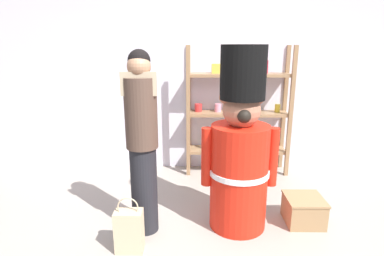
% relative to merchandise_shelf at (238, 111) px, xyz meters
% --- Properties ---
extents(back_wall, '(6.40, 0.12, 2.60)m').
position_rel_merchandise_shelf_xyz_m(back_wall, '(-0.42, 0.22, 0.44)').
color(back_wall, silver).
rests_on(back_wall, ground_plane).
extents(merchandise_shelf, '(1.38, 0.35, 1.73)m').
position_rel_merchandise_shelf_xyz_m(merchandise_shelf, '(0.00, 0.00, 0.00)').
color(merchandise_shelf, '#93704C').
rests_on(merchandise_shelf, ground_plane).
extents(teddy_bear_guard, '(0.72, 0.56, 1.72)m').
position_rel_merchandise_shelf_xyz_m(teddy_bear_guard, '(-0.16, -1.36, -0.11)').
color(teddy_bear_guard, red).
rests_on(teddy_bear_guard, ground_plane).
extents(person_shopper, '(0.30, 0.29, 1.69)m').
position_rel_merchandise_shelf_xyz_m(person_shopper, '(-1.05, -1.45, 0.04)').
color(person_shopper, black).
rests_on(person_shopper, ground_plane).
extents(shopping_bag, '(0.24, 0.15, 0.50)m').
position_rel_merchandise_shelf_xyz_m(shopping_bag, '(-1.14, -1.77, -0.66)').
color(shopping_bag, '#C1AD89').
rests_on(shopping_bag, ground_plane).
extents(display_crate, '(0.36, 0.36, 0.27)m').
position_rel_merchandise_shelf_xyz_m(display_crate, '(0.50, -1.32, -0.72)').
color(display_crate, '#9E7A51').
rests_on(display_crate, ground_plane).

